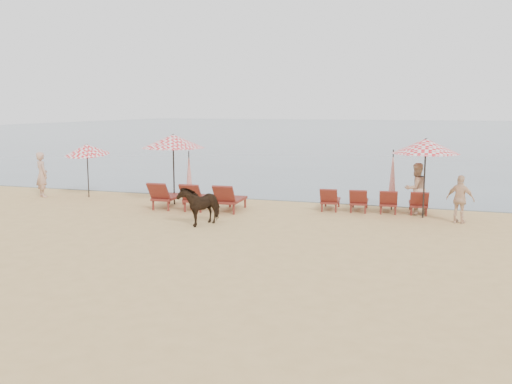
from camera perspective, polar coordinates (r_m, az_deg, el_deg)
ground at (r=13.06m, az=-7.01°, el=-7.89°), size 120.00×120.00×0.00m
sea at (r=91.53m, az=15.07°, el=5.95°), size 160.00×140.00×0.06m
lounger_cluster_left at (r=20.46m, az=-5.92°, el=-0.49°), size 3.25×2.02×0.70m
lounger_cluster_right at (r=20.40m, az=11.67°, el=-0.88°), size 3.77×1.86×0.58m
umbrella_open_left_a at (r=21.60m, az=-8.29°, el=5.04°), size 2.34×2.34×2.66m
umbrella_open_left_b at (r=24.14m, az=-16.56°, el=4.10°), size 1.78×1.81×2.26m
umbrella_open_right at (r=19.54m, az=16.62°, el=4.41°), size 2.18×2.18×2.66m
umbrella_closed_left at (r=21.68m, az=-6.71°, el=2.04°), size 0.25×0.25×2.03m
umbrella_closed_right at (r=20.89m, az=13.50°, el=1.87°), size 0.26×0.26×2.17m
cow at (r=18.01m, az=-5.61°, el=-1.27°), size 1.09×1.61×1.24m
beachgoer_left at (r=24.92m, az=-20.62°, el=1.65°), size 0.81×0.73×1.85m
beachgoer_right_a at (r=20.28m, az=15.71°, el=0.31°), size 1.10×1.06×1.78m
beachgoer_right_b at (r=19.18m, az=19.76°, el=-0.69°), size 0.98×0.69×1.54m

